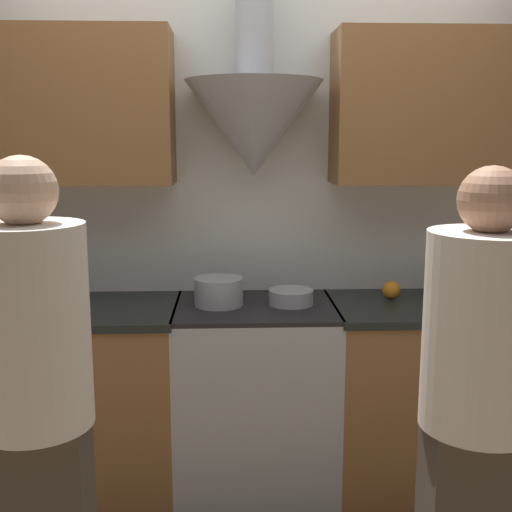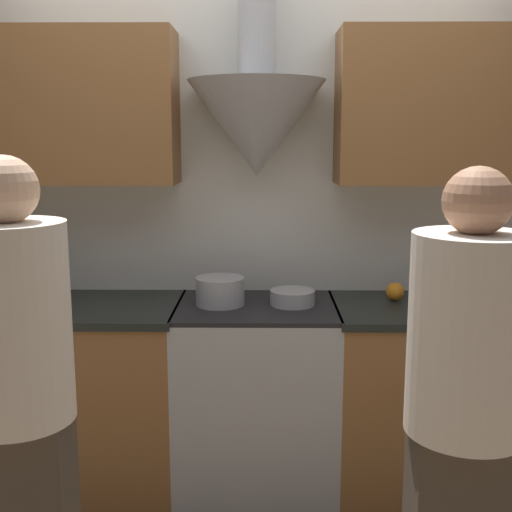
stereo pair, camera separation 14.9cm
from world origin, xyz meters
name	(u,v)px [view 1 (the left image)]	position (x,y,z in m)	size (l,w,h in m)	color
wall_back	(243,178)	(-0.05, 0.62, 1.47)	(8.40, 0.63, 2.60)	silver
counter_left	(40,400)	(-1.01, 0.35, 0.45)	(1.31, 0.62, 0.90)	brown
counter_right	(436,393)	(0.87, 0.35, 0.45)	(1.02, 0.62, 0.90)	brown
stove_range	(255,395)	(0.00, 0.35, 0.45)	(0.75, 0.60, 0.90)	#A8AAAF
wine_bottle_5	(13,281)	(-1.10, 0.35, 1.02)	(0.07, 0.07, 0.31)	black
stock_pot	(219,291)	(-0.17, 0.36, 0.96)	(0.23, 0.23, 0.13)	#A8AAAF
mixing_bowl	(291,297)	(0.17, 0.36, 0.93)	(0.21, 0.21, 0.07)	#A8AAAF
orange_fruit	(391,290)	(0.66, 0.45, 0.94)	(0.09, 0.09, 0.09)	orange
saucepan	(451,287)	(0.96, 0.47, 0.95)	(0.20, 0.20, 0.10)	#A8AAAF
person_foreground_left	(37,420)	(-0.65, -0.86, 0.90)	(0.31, 0.31, 1.62)	#473D33
person_foreground_right	(479,405)	(0.63, -0.74, 0.87)	(0.35, 0.35, 1.58)	#473D33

